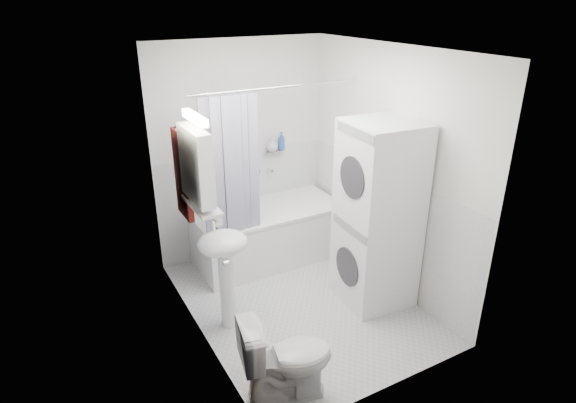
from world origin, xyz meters
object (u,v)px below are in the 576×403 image
sink (224,258)px  washer_dryer (378,216)px  toilet (287,359)px  bathtub (268,231)px

sink → washer_dryer: washer_dryer is taller
sink → toilet: sink is taller
bathtub → washer_dryer: (0.56, -1.19, 0.55)m
washer_dryer → toilet: washer_dryer is taller
bathtub → sink: 1.31m
bathtub → toilet: size_ratio=2.36×
bathtub → washer_dryer: bearing=-64.9°
bathtub → sink: bearing=-134.0°
washer_dryer → sink: bearing=173.1°
bathtub → washer_dryer: size_ratio=0.91×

